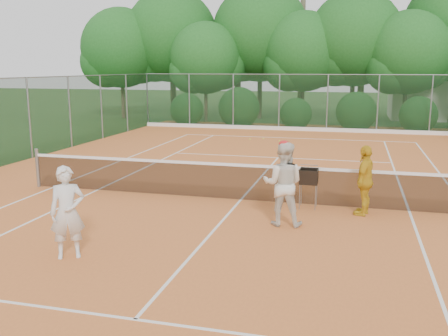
# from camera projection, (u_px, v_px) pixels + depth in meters

# --- Properties ---
(ground) EXTENTS (120.00, 120.00, 0.00)m
(ground) POSITION_uv_depth(u_px,v_px,m) (240.00, 201.00, 12.83)
(ground) COLOR #224317
(ground) RESTS_ON ground
(clay_court) EXTENTS (18.00, 36.00, 0.02)m
(clay_court) POSITION_uv_depth(u_px,v_px,m) (240.00, 201.00, 12.83)
(clay_court) COLOR orange
(clay_court) RESTS_ON ground
(tennis_net) EXTENTS (11.97, 0.10, 1.10)m
(tennis_net) POSITION_uv_depth(u_px,v_px,m) (240.00, 181.00, 12.73)
(tennis_net) COLOR gray
(tennis_net) RESTS_ON clay_court
(player_white) EXTENTS (0.73, 0.66, 1.67)m
(player_white) POSITION_uv_depth(u_px,v_px,m) (67.00, 212.00, 8.84)
(player_white) COLOR silver
(player_white) RESTS_ON clay_court
(player_center_grp) EXTENTS (0.91, 0.72, 1.85)m
(player_center_grp) POSITION_uv_depth(u_px,v_px,m) (283.00, 184.00, 10.68)
(player_center_grp) COLOR silver
(player_center_grp) RESTS_ON clay_court
(player_yellow) EXTENTS (0.64, 1.03, 1.63)m
(player_yellow) POSITION_uv_depth(u_px,v_px,m) (365.00, 180.00, 11.45)
(player_yellow) COLOR gold
(player_yellow) RESTS_ON clay_court
(ball_hopper) EXTENTS (0.42, 0.42, 0.96)m
(ball_hopper) POSITION_uv_depth(u_px,v_px,m) (309.00, 177.00, 12.02)
(ball_hopper) COLOR gray
(ball_hopper) RESTS_ON clay_court
(stray_ball_a) EXTENTS (0.07, 0.07, 0.07)m
(stray_ball_a) POSITION_uv_depth(u_px,v_px,m) (264.00, 138.00, 23.81)
(stray_ball_a) COLOR #D1E936
(stray_ball_a) RESTS_ON clay_court
(stray_ball_b) EXTENTS (0.07, 0.07, 0.07)m
(stray_ball_b) POSITION_uv_depth(u_px,v_px,m) (250.00, 139.00, 23.55)
(stray_ball_b) COLOR #C6DC33
(stray_ball_b) RESTS_ON clay_court
(stray_ball_c) EXTENTS (0.07, 0.07, 0.07)m
(stray_ball_c) POSITION_uv_depth(u_px,v_px,m) (279.00, 141.00, 23.00)
(stray_ball_c) COLOR #DAEC36
(stray_ball_c) RESTS_ON clay_court
(court_markings) EXTENTS (11.03, 23.83, 0.01)m
(court_markings) POSITION_uv_depth(u_px,v_px,m) (240.00, 200.00, 12.83)
(court_markings) COLOR white
(court_markings) RESTS_ON clay_court
(fence_back) EXTENTS (18.07, 0.07, 3.00)m
(fence_back) POSITION_uv_depth(u_px,v_px,m) (303.00, 103.00, 26.75)
(fence_back) COLOR #19381E
(fence_back) RESTS_ON clay_court
(tropical_treeline) EXTENTS (32.10, 8.49, 15.03)m
(tropical_treeline) POSITION_uv_depth(u_px,v_px,m) (337.00, 39.00, 30.63)
(tropical_treeline) COLOR brown
(tropical_treeline) RESTS_ON ground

